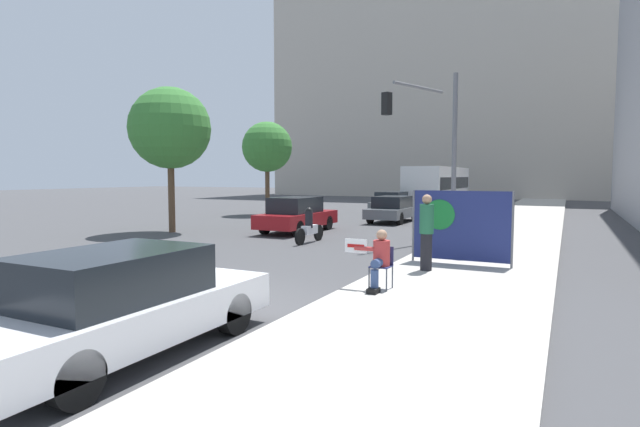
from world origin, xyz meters
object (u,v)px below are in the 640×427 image
(motorcycle_on_road, at_px, (309,228))
(parked_car_curbside, at_px, (120,303))
(car_on_road_midblock, at_px, (393,209))
(street_tree_midblock, at_px, (267,147))
(traffic_light_pole, at_px, (427,131))
(street_tree_near_curb, at_px, (170,128))
(jogger_on_sidewalk, at_px, (426,231))
(pedestrian_behind, at_px, (468,224))
(protest_banner, at_px, (460,226))
(car_on_road_distant, at_px, (392,203))
(city_bus_on_road, at_px, (438,185))
(car_on_road_nearest, at_px, (297,215))
(seated_protester, at_px, (379,257))

(motorcycle_on_road, bearing_deg, parked_car_curbside, -74.96)
(car_on_road_midblock, height_order, street_tree_midblock, street_tree_midblock)
(traffic_light_pole, bearing_deg, street_tree_near_curb, -173.22)
(jogger_on_sidewalk, height_order, traffic_light_pole, traffic_light_pole)
(pedestrian_behind, xyz_separation_m, car_on_road_midblock, (-5.71, 10.67, -0.39))
(parked_car_curbside, bearing_deg, street_tree_near_curb, 130.50)
(protest_banner, xyz_separation_m, street_tree_midblock, (-14.44, 13.41, 3.07))
(pedestrian_behind, height_order, parked_car_curbside, pedestrian_behind)
(jogger_on_sidewalk, height_order, street_tree_near_curb, street_tree_near_curb)
(protest_banner, bearing_deg, car_on_road_distant, 113.48)
(jogger_on_sidewalk, distance_m, protest_banner, 1.35)
(pedestrian_behind, relative_size, city_bus_on_road, 0.17)
(street_tree_midblock, bearing_deg, car_on_road_midblock, -9.14)
(parked_car_curbside, distance_m, motorcycle_on_road, 11.64)
(motorcycle_on_road, distance_m, street_tree_near_curb, 7.97)
(protest_banner, bearing_deg, street_tree_near_curb, 165.85)
(city_bus_on_road, xyz_separation_m, street_tree_midblock, (-8.17, -10.91, 2.44))
(street_tree_midblock, bearing_deg, pedestrian_behind, -39.96)
(traffic_light_pole, xyz_separation_m, street_tree_near_curb, (-10.77, -1.28, 0.43))
(jogger_on_sidewalk, xyz_separation_m, street_tree_midblock, (-13.87, 14.64, 3.13))
(parked_car_curbside, relative_size, car_on_road_distant, 1.06)
(protest_banner, bearing_deg, motorcycle_on_road, 154.49)
(jogger_on_sidewalk, distance_m, car_on_road_midblock, 14.22)
(street_tree_near_curb, relative_size, street_tree_midblock, 1.07)
(motorcycle_on_road, relative_size, street_tree_midblock, 0.35)
(parked_car_curbside, bearing_deg, car_on_road_midblock, 98.00)
(pedestrian_behind, distance_m, street_tree_midblock, 19.05)
(traffic_light_pole, xyz_separation_m, car_on_road_nearest, (-5.94, 1.14, -3.27))
(street_tree_midblock, bearing_deg, street_tree_near_curb, -81.07)
(traffic_light_pole, bearing_deg, street_tree_midblock, 144.28)
(pedestrian_behind, xyz_separation_m, street_tree_midblock, (-14.40, 12.07, 3.13))
(seated_protester, distance_m, pedestrian_behind, 5.10)
(car_on_road_distant, bearing_deg, jogger_on_sidewalk, -69.39)
(seated_protester, bearing_deg, pedestrian_behind, 81.70)
(jogger_on_sidewalk, height_order, parked_car_curbside, jogger_on_sidewalk)
(pedestrian_behind, bearing_deg, city_bus_on_road, -77.24)
(city_bus_on_road, distance_m, motorcycle_on_road, 21.54)
(traffic_light_pole, relative_size, car_on_road_distant, 1.36)
(car_on_road_midblock, relative_size, motorcycle_on_road, 2.14)
(seated_protester, xyz_separation_m, traffic_light_pole, (-1.17, 8.19, 3.23))
(traffic_light_pole, xyz_separation_m, car_on_road_distant, (-5.58, 13.09, -3.31))
(car_on_road_distant, bearing_deg, parked_car_curbside, -79.61)
(traffic_light_pole, relative_size, street_tree_near_curb, 0.93)
(car_on_road_midblock, bearing_deg, car_on_road_distant, 108.74)
(seated_protester, distance_m, street_tree_midblock, 22.07)
(protest_banner, bearing_deg, car_on_road_nearest, 144.75)
(pedestrian_behind, bearing_deg, car_on_road_nearest, -30.85)
(parked_car_curbside, height_order, car_on_road_nearest, car_on_road_nearest)
(car_on_road_nearest, xyz_separation_m, city_bus_on_road, (1.75, 18.66, 1.02))
(seated_protester, xyz_separation_m, parked_car_curbside, (-1.98, -4.75, -0.06))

